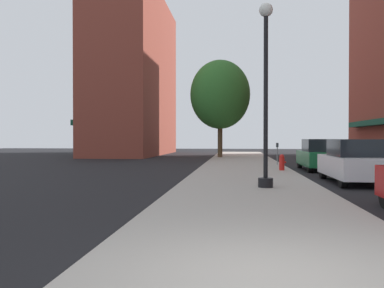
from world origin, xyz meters
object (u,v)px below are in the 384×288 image
fire_hydrant (282,162)px  car_green (320,155)px  tree_near (220,95)px  car_white (354,162)px  lamppost (266,91)px  parking_meter_near (277,151)px

fire_hydrant → car_green: car_green is taller
tree_near → car_white: (5.77, -18.61, -4.61)m
tree_near → lamppost: bearing=-83.8°
lamppost → car_white: (3.46, 2.62, -2.39)m
car_green → fire_hydrant: bearing=-139.5°
car_green → tree_near: bearing=117.2°
lamppost → car_green: bearing=68.8°
lamppost → parking_meter_near: (1.51, 11.49, -2.25)m
parking_meter_near → tree_near: tree_near is taller
tree_near → car_white: tree_near is taller
lamppost → tree_near: tree_near is taller
parking_meter_near → car_green: car_green is taller
fire_hydrant → car_green: 2.76m
fire_hydrant → car_green: size_ratio=0.18×
tree_near → car_green: size_ratio=1.91×
fire_hydrant → car_white: bearing=-64.8°
lamppost → tree_near: bearing=96.2°
tree_near → car_green: (5.77, -12.34, -4.61)m
parking_meter_near → car_green: size_ratio=0.30×
car_green → parking_meter_near: bearing=129.0°
fire_hydrant → tree_near: size_ratio=0.10×
parking_meter_near → tree_near: size_ratio=0.16×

